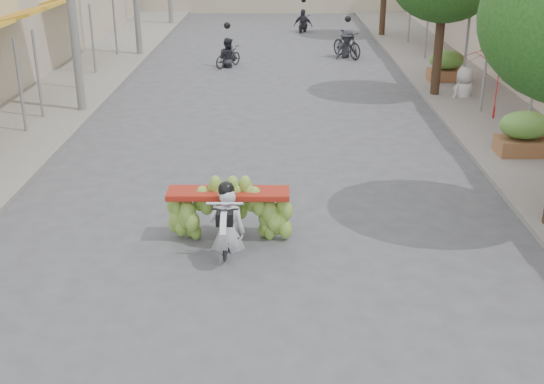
# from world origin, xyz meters

# --- Properties ---
(ground) EXTENTS (120.00, 120.00, 0.00)m
(ground) POSITION_xyz_m (0.00, 0.00, 0.00)
(ground) COLOR #4C4D51
(ground) RESTS_ON ground
(sidewalk_left) EXTENTS (4.00, 60.00, 0.12)m
(sidewalk_left) POSITION_xyz_m (-7.00, 15.00, 0.06)
(sidewalk_left) COLOR gray
(sidewalk_left) RESTS_ON ground
(sidewalk_right) EXTENTS (4.00, 60.00, 0.12)m
(sidewalk_right) POSITION_xyz_m (7.00, 15.00, 0.06)
(sidewalk_right) COLOR gray
(sidewalk_right) RESTS_ON ground
(produce_crate_mid) EXTENTS (1.20, 0.88, 1.16)m
(produce_crate_mid) POSITION_xyz_m (6.20, 8.00, 0.71)
(produce_crate_mid) COLOR brown
(produce_crate_mid) RESTS_ON ground
(produce_crate_far) EXTENTS (1.20, 0.88, 1.16)m
(produce_crate_far) POSITION_xyz_m (6.20, 16.00, 0.71)
(produce_crate_far) COLOR brown
(produce_crate_far) RESTS_ON ground
(banana_motorbike) EXTENTS (2.20, 1.78, 2.11)m
(banana_motorbike) POSITION_xyz_m (-0.49, 3.31, 0.71)
(banana_motorbike) COLOR black
(banana_motorbike) RESTS_ON ground
(market_umbrella) EXTENTS (2.22, 2.22, 1.79)m
(market_umbrella) POSITION_xyz_m (5.76, 8.96, 2.49)
(market_umbrella) COLOR #A31615
(market_umbrella) RESTS_ON ground
(pedestrian) EXTENTS (1.07, 0.90, 1.87)m
(pedestrian) POSITION_xyz_m (6.24, 13.69, 1.05)
(pedestrian) COLOR silver
(pedestrian) RESTS_ON ground
(bg_motorbike_a) EXTENTS (1.20, 1.48, 1.95)m
(bg_motorbike_a) POSITION_xyz_m (-1.56, 18.82, 0.78)
(bg_motorbike_a) COLOR black
(bg_motorbike_a) RESTS_ON ground
(bg_motorbike_b) EXTENTS (1.44, 1.90, 1.95)m
(bg_motorbike_b) POSITION_xyz_m (3.20, 20.68, 0.82)
(bg_motorbike_b) COLOR black
(bg_motorbike_b) RESTS_ON ground
(bg_motorbike_c) EXTENTS (1.08, 1.52, 1.95)m
(bg_motorbike_c) POSITION_xyz_m (1.65, 27.68, 0.84)
(bg_motorbike_c) COLOR black
(bg_motorbike_c) RESTS_ON ground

